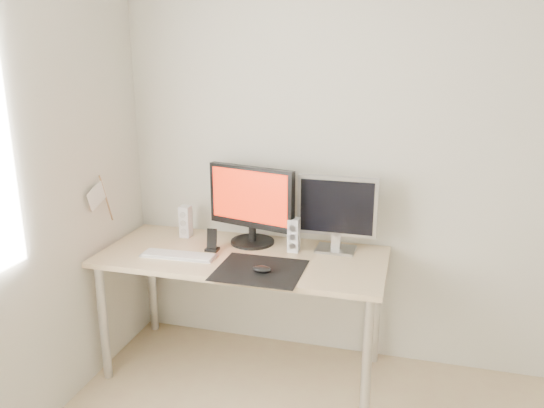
{
  "coord_description": "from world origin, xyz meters",
  "views": [
    {
      "loc": [
        -0.03,
        -1.26,
        1.82
      ],
      "look_at": [
        -0.78,
        1.47,
        1.01
      ],
      "focal_mm": 35.0,
      "sensor_mm": 36.0,
      "label": 1
    }
  ],
  "objects_px": {
    "main_monitor": "(251,202)",
    "second_monitor": "(337,210)",
    "desk": "(243,267)",
    "speaker_right": "(294,235)",
    "phone_dock": "(212,244)",
    "mouse": "(262,269)",
    "keyboard": "(179,255)",
    "speaker_left": "(186,221)"
  },
  "relations": [
    {
      "from": "main_monitor",
      "to": "second_monitor",
      "type": "relative_size",
      "value": 1.21
    },
    {
      "from": "desk",
      "to": "main_monitor",
      "type": "xyz_separation_m",
      "value": [
        -0.0,
        0.18,
        0.33
      ]
    },
    {
      "from": "second_monitor",
      "to": "speaker_right",
      "type": "xyz_separation_m",
      "value": [
        -0.23,
        -0.07,
        -0.14
      ]
    },
    {
      "from": "desk",
      "to": "main_monitor",
      "type": "bearing_deg",
      "value": 91.05
    },
    {
      "from": "speaker_right",
      "to": "phone_dock",
      "type": "distance_m",
      "value": 0.47
    },
    {
      "from": "second_monitor",
      "to": "phone_dock",
      "type": "distance_m",
      "value": 0.74
    },
    {
      "from": "desk",
      "to": "main_monitor",
      "type": "relative_size",
      "value": 2.94
    },
    {
      "from": "mouse",
      "to": "keyboard",
      "type": "relative_size",
      "value": 0.24
    },
    {
      "from": "mouse",
      "to": "phone_dock",
      "type": "distance_m",
      "value": 0.43
    },
    {
      "from": "desk",
      "to": "speaker_left",
      "type": "bearing_deg",
      "value": 155.46
    },
    {
      "from": "main_monitor",
      "to": "speaker_left",
      "type": "height_order",
      "value": "main_monitor"
    },
    {
      "from": "keyboard",
      "to": "phone_dock",
      "type": "distance_m",
      "value": 0.2
    },
    {
      "from": "desk",
      "to": "keyboard",
      "type": "distance_m",
      "value": 0.37
    },
    {
      "from": "keyboard",
      "to": "phone_dock",
      "type": "relative_size",
      "value": 3.24
    },
    {
      "from": "mouse",
      "to": "main_monitor",
      "type": "bearing_deg",
      "value": 114.12
    },
    {
      "from": "mouse",
      "to": "speaker_right",
      "type": "relative_size",
      "value": 0.51
    },
    {
      "from": "main_monitor",
      "to": "phone_dock",
      "type": "relative_size",
      "value": 4.16
    },
    {
      "from": "desk",
      "to": "mouse",
      "type": "bearing_deg",
      "value": -51.37
    },
    {
      "from": "desk",
      "to": "keyboard",
      "type": "bearing_deg",
      "value": -159.24
    },
    {
      "from": "main_monitor",
      "to": "speaker_right",
      "type": "bearing_deg",
      "value": -11.74
    },
    {
      "from": "speaker_right",
      "to": "keyboard",
      "type": "distance_m",
      "value": 0.66
    },
    {
      "from": "mouse",
      "to": "second_monitor",
      "type": "bearing_deg",
      "value": 53.04
    },
    {
      "from": "speaker_left",
      "to": "keyboard",
      "type": "relative_size",
      "value": 0.46
    },
    {
      "from": "speaker_right",
      "to": "main_monitor",
      "type": "bearing_deg",
      "value": 168.26
    },
    {
      "from": "second_monitor",
      "to": "keyboard",
      "type": "height_order",
      "value": "second_monitor"
    },
    {
      "from": "main_monitor",
      "to": "keyboard",
      "type": "height_order",
      "value": "main_monitor"
    },
    {
      "from": "speaker_right",
      "to": "keyboard",
      "type": "relative_size",
      "value": 0.46
    },
    {
      "from": "main_monitor",
      "to": "speaker_right",
      "type": "height_order",
      "value": "main_monitor"
    },
    {
      "from": "main_monitor",
      "to": "second_monitor",
      "type": "xyz_separation_m",
      "value": [
        0.5,
        0.01,
        -0.01
      ]
    },
    {
      "from": "mouse",
      "to": "speaker_right",
      "type": "bearing_deg",
      "value": 76.22
    },
    {
      "from": "mouse",
      "to": "desk",
      "type": "relative_size",
      "value": 0.06
    },
    {
      "from": "main_monitor",
      "to": "phone_dock",
      "type": "xyz_separation_m",
      "value": [
        -0.18,
        -0.17,
        -0.21
      ]
    },
    {
      "from": "desk",
      "to": "second_monitor",
      "type": "distance_m",
      "value": 0.62
    },
    {
      "from": "desk",
      "to": "speaker_right",
      "type": "distance_m",
      "value": 0.34
    },
    {
      "from": "phone_dock",
      "to": "speaker_left",
      "type": "bearing_deg",
      "value": 142.74
    },
    {
      "from": "keyboard",
      "to": "speaker_right",
      "type": "bearing_deg",
      "value": 22.99
    },
    {
      "from": "second_monitor",
      "to": "phone_dock",
      "type": "relative_size",
      "value": 3.45
    },
    {
      "from": "keyboard",
      "to": "mouse",
      "type": "bearing_deg",
      "value": -10.85
    },
    {
      "from": "speaker_left",
      "to": "keyboard",
      "type": "distance_m",
      "value": 0.35
    },
    {
      "from": "speaker_right",
      "to": "mouse",
      "type": "bearing_deg",
      "value": -103.78
    },
    {
      "from": "second_monitor",
      "to": "phone_dock",
      "type": "height_order",
      "value": "second_monitor"
    },
    {
      "from": "main_monitor",
      "to": "speaker_left",
      "type": "distance_m",
      "value": 0.46
    }
  ]
}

